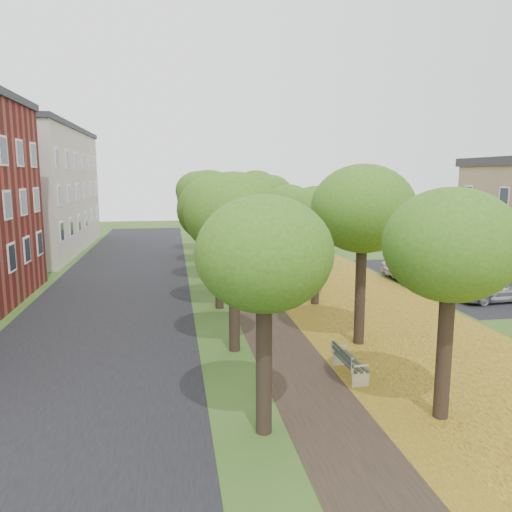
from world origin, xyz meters
name	(u,v)px	position (x,y,z in m)	size (l,w,h in m)	color
ground	(347,425)	(0.00, 0.00, 0.00)	(120.00, 120.00, 0.00)	#2D4C19
street_asphalt	(114,297)	(-7.50, 15.00, 0.00)	(8.00, 70.00, 0.01)	black
footpath	(254,292)	(0.00, 15.00, 0.00)	(3.20, 70.00, 0.01)	black
leaf_verge	(341,289)	(5.00, 15.00, 0.01)	(7.50, 70.00, 0.01)	gold
parking_lot	(468,280)	(13.50, 16.00, 0.00)	(9.00, 16.00, 0.01)	black
tree_row_west	(213,207)	(-2.20, 15.00, 4.69)	(3.56, 33.56, 6.25)	black
tree_row_east	(301,206)	(2.60, 15.00, 4.69)	(3.56, 33.56, 6.25)	black
building_cream	(18,189)	(-17.00, 33.00, 5.21)	(10.30, 20.30, 10.40)	beige
bench	(348,362)	(1.11, 3.05, 0.48)	(0.62, 1.96, 0.92)	#29342B
car_silver	(492,290)	(11.59, 10.88, 0.62)	(1.46, 3.63, 1.24)	#B8B8BD
car_red	(446,275)	(11.00, 14.23, 0.73)	(1.55, 4.44, 1.46)	maroon
car_grey	(428,270)	(11.00, 16.35, 0.66)	(1.85, 4.54, 1.32)	#313035
car_white	(420,267)	(11.00, 17.31, 0.65)	(2.17, 4.71, 1.31)	silver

